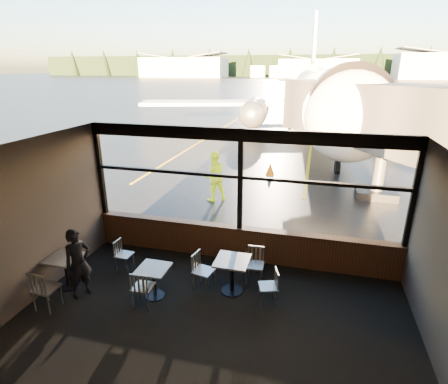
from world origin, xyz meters
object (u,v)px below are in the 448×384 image
at_px(jet_bridge, 368,138).
at_px(cafe_table_near, 232,276).
at_px(chair_near_w, 204,271).
at_px(airliner, 325,60).
at_px(chair_mid_s, 143,287).
at_px(chair_left_s, 46,289).
at_px(cafe_table_mid, 154,282).
at_px(ground_crew, 214,176).
at_px(cone_nose, 270,169).
at_px(passenger, 78,263).
at_px(chair_near_e, 268,287).
at_px(chair_mid_w, 124,255).
at_px(cafe_table_left, 67,272).
at_px(chair_near_n, 255,266).
at_px(cone_wing, 222,130).

relative_size(jet_bridge, cafe_table_near, 13.52).
distance_m(jet_bridge, chair_near_w, 8.38).
height_order(airliner, jet_bridge, airliner).
height_order(chair_near_w, chair_mid_s, chair_near_w).
bearing_deg(chair_left_s, cafe_table_mid, 27.10).
xyz_separation_m(cafe_table_near, ground_crew, (-2.07, 5.60, 0.55)).
xyz_separation_m(chair_near_w, cone_nose, (0.26, 9.52, -0.17)).
height_order(airliner, passenger, airliner).
relative_size(airliner, chair_left_s, 36.81).
xyz_separation_m(chair_near_e, chair_mid_w, (-3.70, 0.44, -0.01)).
bearing_deg(ground_crew, chair_mid_w, 49.13).
bearing_deg(jet_bridge, chair_left_s, -129.71).
bearing_deg(chair_left_s, cafe_table_left, 100.09).
relative_size(airliner, cafe_table_mid, 48.48).
distance_m(chair_mid_s, cone_nose, 10.50).
bearing_deg(cafe_table_mid, chair_left_s, -154.86).
height_order(cafe_table_near, chair_mid_w, cafe_table_near).
xyz_separation_m(cafe_table_mid, chair_near_n, (2.06, 1.13, 0.07)).
height_order(chair_near_n, cone_nose, chair_near_n).
bearing_deg(cafe_table_left, jet_bridge, 47.18).
bearing_deg(chair_left_s, jet_bridge, 52.25).
relative_size(jet_bridge, cone_nose, 19.39).
xyz_separation_m(chair_near_w, cone_wing, (-4.95, 20.02, -0.18)).
height_order(jet_bridge, cafe_table_mid, jet_bridge).
bearing_deg(cone_nose, cafe_table_mid, -97.02).
bearing_deg(chair_mid_w, cafe_table_near, 88.55).
height_order(chair_near_n, ground_crew, ground_crew).
relative_size(cafe_table_mid, chair_mid_w, 0.92).
distance_m(jet_bridge, chair_near_e, 7.90).
xyz_separation_m(jet_bridge, chair_near_n, (-3.02, -6.46, -1.99)).
bearing_deg(chair_mid_w, chair_left_s, -20.70).
bearing_deg(chair_mid_s, cafe_table_near, 25.42).
distance_m(jet_bridge, chair_near_n, 7.40).
distance_m(cafe_table_near, cafe_table_mid, 1.75).
bearing_deg(cone_nose, chair_mid_w, -104.92).
height_order(airliner, chair_near_w, airliner).
bearing_deg(cafe_table_near, chair_near_w, -175.21).
bearing_deg(chair_near_n, jet_bridge, -117.14).
bearing_deg(cafe_table_left, passenger, -19.26).
bearing_deg(chair_left_s, cone_wing, 97.15).
relative_size(cafe_table_near, cafe_table_left, 1.05).
distance_m(chair_mid_s, chair_mid_w, 1.64).
bearing_deg(cafe_table_near, chair_mid_s, -151.09).
xyz_separation_m(cafe_table_left, cone_wing, (-1.85, 20.76, -0.12)).
bearing_deg(cone_nose, chair_near_w, -91.59).
xyz_separation_m(cafe_table_mid, chair_near_e, (2.48, 0.41, 0.04)).
distance_m(airliner, chair_mid_w, 23.22).
relative_size(chair_mid_w, ground_crew, 0.41).
xyz_separation_m(cafe_table_near, chair_near_n, (0.43, 0.52, 0.03)).
height_order(chair_mid_s, passenger, passenger).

